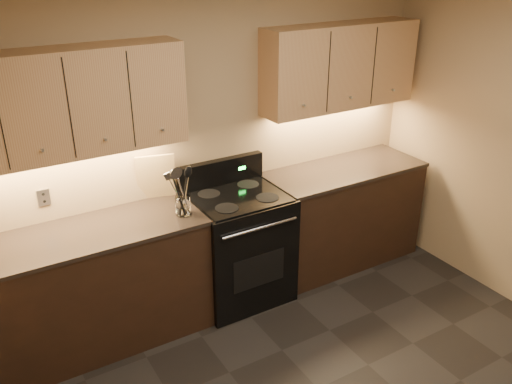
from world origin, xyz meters
The scene contains 14 objects.
wall_back centered at (0.00, 2.00, 1.30)m, with size 4.00×0.04×2.60m, color #9A805B.
counter_left centered at (-1.10, 1.70, 0.47)m, with size 1.62×0.62×0.93m.
counter_right centered at (1.18, 1.70, 0.47)m, with size 1.46×0.62×0.93m.
stove centered at (0.08, 1.68, 0.48)m, with size 0.76×0.68×1.14m.
upper_cab_left centered at (-1.10, 1.85, 1.80)m, with size 1.60×0.30×0.70m, color tan.
upper_cab_right centered at (1.18, 1.85, 1.80)m, with size 1.44×0.30×0.70m, color tan.
outlet_plate centered at (-1.30, 1.99, 1.12)m, with size 0.09×0.01×0.12m, color #B2B5BA.
utensil_crock centered at (-0.42, 1.60, 0.99)m, with size 0.15×0.15×0.14m.
cutting_board centered at (-0.48, 1.96, 1.11)m, with size 0.29×0.02×0.37m, color tan.
wooden_spoon centered at (-0.44, 1.58, 1.12)m, with size 0.06×0.06×0.34m, color tan, non-canonical shape.
black_spoon centered at (-0.43, 1.62, 1.12)m, with size 0.06×0.06×0.35m, color black, non-canonical shape.
black_turner centered at (-0.42, 1.57, 1.12)m, with size 0.08×0.08×0.34m, color black, non-canonical shape.
steel_spatula centered at (-0.40, 1.60, 1.13)m, with size 0.08×0.08×0.36m, color silver, non-canonical shape.
steel_skimmer centered at (-0.39, 1.58, 1.13)m, with size 0.09×0.09×0.37m, color silver, non-canonical shape.
Camera 1 is at (-1.79, -1.72, 2.74)m, focal length 38.00 mm.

